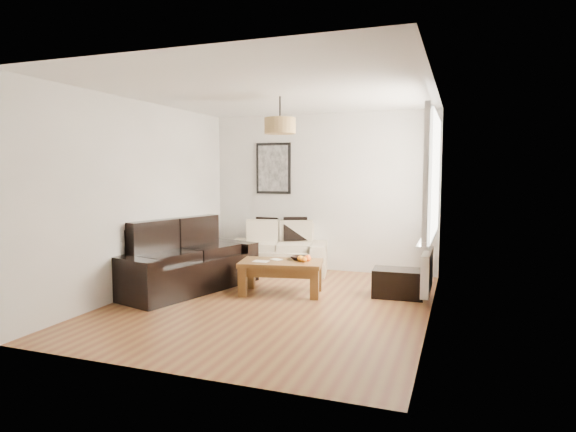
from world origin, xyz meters
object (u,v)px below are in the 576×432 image
(loveseat_cream, at_px, (278,249))
(coffee_table, at_px, (281,277))
(ottoman, at_px, (398,283))
(sofa_leather, at_px, (185,258))

(loveseat_cream, relative_size, coffee_table, 1.44)
(loveseat_cream, xyz_separation_m, ottoman, (2.04, -0.93, -0.21))
(loveseat_cream, bearing_deg, coffee_table, -79.63)
(loveseat_cream, bearing_deg, sofa_leather, -131.33)
(sofa_leather, height_order, ottoman, sofa_leather)
(loveseat_cream, relative_size, sofa_leather, 0.76)
(coffee_table, bearing_deg, loveseat_cream, 112.55)
(coffee_table, height_order, ottoman, coffee_table)
(ottoman, bearing_deg, sofa_leather, -168.78)
(coffee_table, bearing_deg, ottoman, 13.30)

